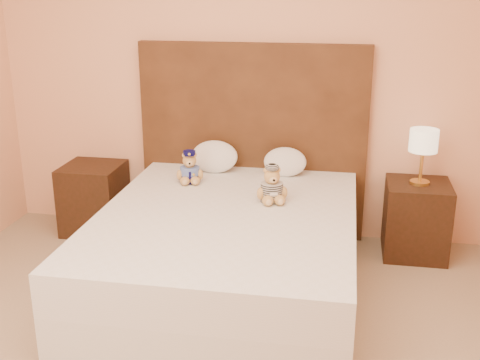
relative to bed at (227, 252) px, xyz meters
name	(u,v)px	position (x,y,z in m)	size (l,w,h in m)	color
room_walls	(192,10)	(0.00, -0.74, 1.53)	(4.04, 4.52, 2.72)	#F3AC84
bed	(227,252)	(0.00, 0.00, 0.00)	(1.60, 2.00, 0.55)	white
headboard	(252,141)	(0.00, 1.01, 0.47)	(1.75, 0.08, 1.50)	#543119
nightstand_left	(94,198)	(-1.25, 0.80, 0.00)	(0.45, 0.45, 0.55)	#341A10
nightstand_right	(416,219)	(1.25, 0.80, 0.00)	(0.45, 0.45, 0.55)	#341A10
lamp	(423,143)	(1.25, 0.80, 0.57)	(0.20, 0.20, 0.40)	gold
teddy_police	(190,167)	(-0.38, 0.54, 0.39)	(0.20, 0.19, 0.23)	#AE8A43
teddy_prisoner	(272,184)	(0.25, 0.25, 0.40)	(0.21, 0.20, 0.24)	#AE8A43
pillow_left	(214,155)	(-0.26, 0.83, 0.40)	(0.36, 0.23, 0.25)	white
pillow_right	(285,161)	(0.28, 0.83, 0.39)	(0.32, 0.21, 0.22)	white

